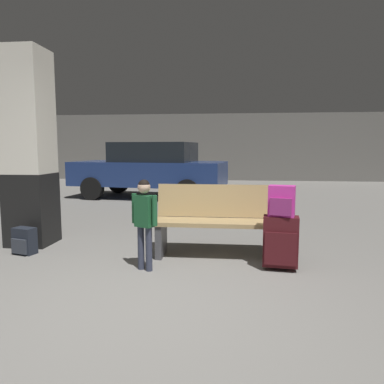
% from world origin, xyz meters
% --- Properties ---
extents(ground_plane, '(18.00, 18.00, 0.10)m').
position_xyz_m(ground_plane, '(0.00, 4.00, -0.05)').
color(ground_plane, gray).
extents(garage_back_wall, '(18.00, 0.12, 2.80)m').
position_xyz_m(garage_back_wall, '(0.00, 12.86, 1.40)').
color(garage_back_wall, slate).
rests_on(garage_back_wall, ground_plane).
extents(structural_pillar, '(0.57, 0.57, 2.68)m').
position_xyz_m(structural_pillar, '(-2.07, 1.99, 1.33)').
color(structural_pillar, black).
rests_on(structural_pillar, ground_plane).
extents(bench, '(1.60, 0.53, 0.89)m').
position_xyz_m(bench, '(0.57, 1.68, 0.44)').
color(bench, tan).
rests_on(bench, ground_plane).
extents(suitcase, '(0.40, 0.27, 0.60)m').
position_xyz_m(suitcase, '(1.27, 1.21, 0.32)').
color(suitcase, '#471419').
rests_on(suitcase, ground_plane).
extents(backpack_bright, '(0.31, 0.24, 0.34)m').
position_xyz_m(backpack_bright, '(1.27, 1.21, 0.77)').
color(backpack_bright, '#D833A5').
rests_on(backpack_bright, suitcase).
extents(child, '(0.31, 0.25, 1.01)m').
position_xyz_m(child, '(-0.23, 1.04, 0.62)').
color(child, '#33384C').
rests_on(child, ground_plane).
extents(backpack_dark_floor, '(0.31, 0.25, 0.34)m').
position_xyz_m(backpack_dark_floor, '(-1.91, 1.48, 0.17)').
color(backpack_dark_floor, '#1E232D').
rests_on(backpack_dark_floor, ground_plane).
extents(parked_car_far, '(4.29, 2.24, 1.51)m').
position_xyz_m(parked_car_far, '(-1.50, 7.03, 0.81)').
color(parked_car_far, navy).
rests_on(parked_car_far, ground_plane).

